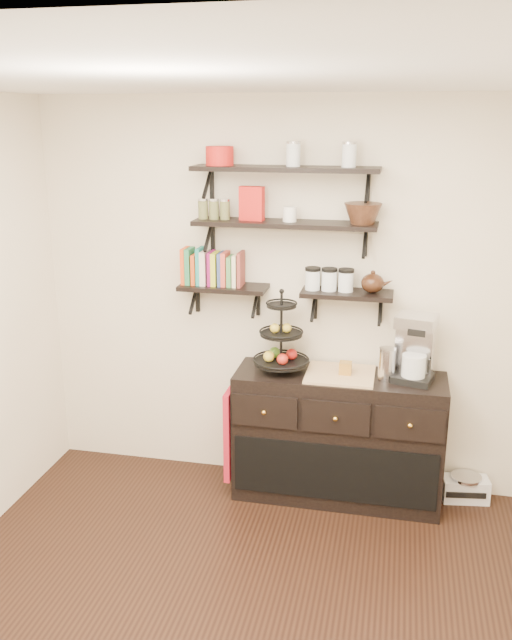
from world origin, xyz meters
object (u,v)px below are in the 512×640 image
object	(u,v)px
coffee_maker	(415,349)
radio	(465,488)
sideboard	(338,436)
fruit_stand	(282,344)

from	to	relation	value
coffee_maker	radio	world-z (taller)	coffee_maker
sideboard	radio	xyz separation A→B (m)	(0.88, 0.12, -0.36)
fruit_stand	coffee_maker	bearing A→B (deg)	1.73
sideboard	fruit_stand	size ratio (longest dim) A/B	2.56
fruit_stand	radio	distance (m)	1.63
coffee_maker	radio	distance (m)	1.10
coffee_maker	sideboard	bearing A→B (deg)	-162.65
sideboard	coffee_maker	size ratio (longest dim) A/B	3.13
coffee_maker	radio	bearing A→B (deg)	26.44
sideboard	radio	bearing A→B (deg)	7.98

